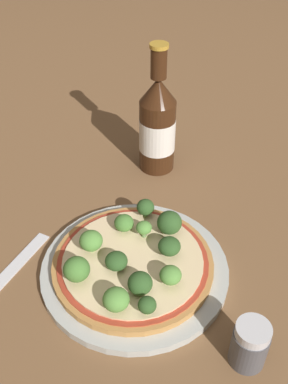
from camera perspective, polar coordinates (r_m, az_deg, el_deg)
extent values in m
plane|color=brown|center=(0.63, -0.21, -10.16)|extent=(3.00, 3.00, 0.00)
cylinder|color=#B2B7B2|center=(0.63, -1.17, -9.69)|extent=(0.26, 0.26, 0.01)
cylinder|color=#B77F42|center=(0.62, -1.41, -8.98)|extent=(0.22, 0.22, 0.01)
cylinder|color=#A83823|center=(0.61, -1.42, -8.63)|extent=(0.20, 0.20, 0.00)
cylinder|color=beige|center=(0.61, -1.42, -8.55)|extent=(0.19, 0.19, 0.00)
cylinder|color=#6B8E51|center=(0.60, -3.50, -9.34)|extent=(0.01, 0.01, 0.01)
ellipsoid|color=#2D5123|center=(0.59, -3.53, -8.74)|extent=(0.03, 0.03, 0.02)
cylinder|color=#6B8E51|center=(0.58, 3.35, -11.19)|extent=(0.01, 0.01, 0.01)
ellipsoid|color=#568E3D|center=(0.57, 3.39, -10.48)|extent=(0.03, 0.03, 0.02)
cylinder|color=#6B8E51|center=(0.56, -3.52, -14.18)|extent=(0.01, 0.01, 0.01)
ellipsoid|color=#568E3D|center=(0.55, -3.57, -13.46)|extent=(0.03, 0.03, 0.03)
cylinder|color=#6B8E51|center=(0.65, -2.53, -4.56)|extent=(0.01, 0.01, 0.01)
ellipsoid|color=#477A33|center=(0.64, -2.56, -3.94)|extent=(0.03, 0.03, 0.02)
cylinder|color=#6B8E51|center=(0.62, -6.65, -6.99)|extent=(0.01, 0.01, 0.01)
ellipsoid|color=#568E3D|center=(0.61, -6.75, -6.15)|extent=(0.03, 0.03, 0.03)
cylinder|color=#6B8E51|center=(0.64, 3.20, -4.82)|extent=(0.01, 0.01, 0.01)
ellipsoid|color=#2D5123|center=(0.63, 3.25, -3.90)|extent=(0.04, 0.04, 0.03)
cylinder|color=#6B8E51|center=(0.67, 0.07, -2.64)|extent=(0.01, 0.01, 0.01)
ellipsoid|color=#2D5123|center=(0.66, 0.07, -1.93)|extent=(0.03, 0.03, 0.02)
cylinder|color=#6B8E51|center=(0.59, -8.42, -10.56)|extent=(0.01, 0.01, 0.01)
ellipsoid|color=#477A33|center=(0.58, -8.55, -9.67)|extent=(0.03, 0.03, 0.03)
cylinder|color=#6B8E51|center=(0.61, 3.20, -7.62)|extent=(0.01, 0.01, 0.01)
ellipsoid|color=#2D5123|center=(0.60, 3.24, -6.89)|extent=(0.03, 0.03, 0.02)
cylinder|color=#6B8E51|center=(0.64, -0.20, -5.23)|extent=(0.01, 0.01, 0.01)
ellipsoid|color=#568E3D|center=(0.63, -0.20, -4.53)|extent=(0.02, 0.02, 0.02)
cylinder|color=#6B8E51|center=(0.57, -0.94, -12.16)|extent=(0.01, 0.01, 0.01)
ellipsoid|color=#2D5123|center=(0.57, -0.95, -11.49)|extent=(0.03, 0.03, 0.03)
cylinder|color=#6B8E51|center=(0.55, 0.40, -14.76)|extent=(0.01, 0.01, 0.01)
ellipsoid|color=#2D5123|center=(0.55, 0.40, -14.15)|extent=(0.02, 0.02, 0.02)
cylinder|color=#381E0F|center=(0.77, 1.68, 7.18)|extent=(0.06, 0.06, 0.13)
cylinder|color=silver|center=(0.77, 1.69, 7.34)|extent=(0.06, 0.06, 0.06)
cone|color=#381E0F|center=(0.73, 1.81, 12.81)|extent=(0.06, 0.06, 0.04)
cylinder|color=#381E0F|center=(0.71, 1.89, 16.05)|extent=(0.03, 0.03, 0.05)
cylinder|color=#B7892D|center=(0.70, 1.94, 18.09)|extent=(0.03, 0.03, 0.01)
cylinder|color=#4C4C51|center=(0.55, 13.18, -18.63)|extent=(0.04, 0.04, 0.05)
cylinder|color=silver|center=(0.52, 13.71, -16.80)|extent=(0.04, 0.04, 0.01)
cube|color=silver|center=(0.65, -17.55, -10.54)|extent=(0.09, 0.18, 0.00)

